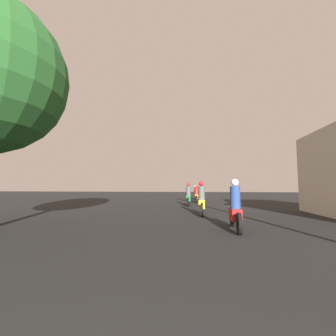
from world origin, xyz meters
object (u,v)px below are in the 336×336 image
(motorcycle_red, at_px, (235,210))
(motorcycle_black, at_px, (195,194))
(motorcycle_yellow, at_px, (202,201))
(motorcycle_orange, at_px, (197,195))
(motorcycle_green, at_px, (188,197))

(motorcycle_red, xyz_separation_m, motorcycle_black, (-1.66, 18.01, -0.03))
(motorcycle_black, bearing_deg, motorcycle_yellow, -85.37)
(motorcycle_yellow, relative_size, motorcycle_orange, 1.03)
(motorcycle_orange, distance_m, motorcycle_black, 4.80)
(motorcycle_red, height_order, motorcycle_yellow, motorcycle_yellow)
(motorcycle_yellow, xyz_separation_m, motorcycle_green, (-0.93, 5.27, 0.00))
(motorcycle_yellow, bearing_deg, motorcycle_black, 90.60)
(motorcycle_orange, height_order, motorcycle_black, motorcycle_black)
(motorcycle_green, distance_m, motorcycle_orange, 4.16)
(motorcycle_yellow, distance_m, motorcycle_orange, 9.41)
(motorcycle_yellow, xyz_separation_m, motorcycle_black, (-0.61, 14.20, -0.04))
(motorcycle_yellow, distance_m, motorcycle_green, 5.35)
(motorcycle_red, height_order, motorcycle_black, motorcycle_red)
(motorcycle_green, bearing_deg, motorcycle_red, -79.68)
(motorcycle_red, distance_m, motorcycle_green, 9.29)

